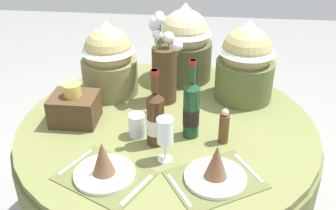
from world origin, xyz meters
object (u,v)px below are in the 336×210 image
Objects in this scene: place_setting_right at (216,170)px; woven_basket_side_left at (75,107)px; dining_table at (167,147)px; gift_tub_back_left at (109,56)px; tumbler_near_left at (137,125)px; flower_vase at (164,66)px; wine_glass_right at (165,132)px; place_setting_left at (104,167)px; wine_bottle_left at (191,109)px; wine_bottle_centre at (155,118)px; gift_tub_back_right at (246,59)px; gift_tub_back_centre at (185,40)px; pepper_mill at (224,127)px.

place_setting_right is 0.75m from woven_basket_side_left.
place_setting_right is at bearing -59.28° from dining_table.
tumbler_near_left is at bearing -61.87° from gift_tub_back_left.
flower_vase is at bearing 113.94° from place_setting_right.
dining_table is at bearing 94.40° from wine_glass_right.
woven_basket_side_left reaches higher than place_setting_left.
wine_bottle_left is 0.17m from wine_bottle_centre.
flower_vase is 0.48m from woven_basket_side_left.
wine_bottle_left is 0.92× the size of gift_tub_back_left.
gift_tub_back_right is (0.37, 0.30, 0.36)m from dining_table.
wine_bottle_left is 0.25m from tumbler_near_left.
wine_bottle_left reaches higher than woven_basket_side_left.
dining_table is at bearing 63.51° from place_setting_left.
wine_bottle_left reaches higher than place_setting_right.
gift_tub_back_centre is 0.73m from woven_basket_side_left.
dining_table is 0.56m from gift_tub_back_left.
wine_glass_right is at bearing 30.11° from place_setting_left.
dining_table is 3.57× the size of gift_tub_back_left.
gift_tub_back_right is (0.32, -0.21, -0.01)m from gift_tub_back_centre.
dining_table is 0.40m from flower_vase.
wine_bottle_centre is 1.64× the size of woven_basket_side_left.
place_setting_left is 1.14× the size of wine_bottle_left.
dining_table is 3.26× the size of gift_tub_back_centre.
tumbler_near_left is 0.50× the size of woven_basket_side_left.
wine_glass_right reaches higher than dining_table.
woven_basket_side_left is at bearing 171.86° from pepper_mill.
wine_glass_right is 0.49× the size of gift_tub_back_left.
dining_table is at bearing 42.00° from tumbler_near_left.
gift_tub_back_right reaches higher than dining_table.
dining_table is 0.48m from place_setting_right.
dining_table is 0.49m from woven_basket_side_left.
wine_bottle_left reaches higher than wine_bottle_centre.
gift_tub_back_right reaches higher than gift_tub_back_left.
gift_tub_back_centre reaches higher than place_setting_left.
woven_basket_side_left is (-0.23, 0.38, 0.03)m from place_setting_left.
pepper_mill is (0.30, -0.35, -0.12)m from flower_vase.
wine_glass_right is at bearing -48.56° from tumbler_near_left.
wine_glass_right is 1.86× the size of tumbler_near_left.
wine_glass_right is (0.22, 0.13, 0.09)m from place_setting_left.
gift_tub_back_centre is at bearing 73.08° from flower_vase.
wine_bottle_centre reaches higher than tumbler_near_left.
dining_table is 4.06× the size of wine_bottle_centre.
wine_glass_right is 0.47× the size of gift_tub_back_right.
pepper_mill is at bearing -14.08° from wine_bottle_left.
pepper_mill is 0.73m from gift_tub_back_left.
pepper_mill is at bearing -48.92° from flower_vase.
tumbler_near_left is 0.32m from woven_basket_side_left.
place_setting_left is (-0.20, -0.41, 0.19)m from dining_table.
wine_bottle_centre is 0.54m from gift_tub_back_left.
gift_tub_back_centre is (-0.07, 0.59, 0.09)m from wine_bottle_left.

